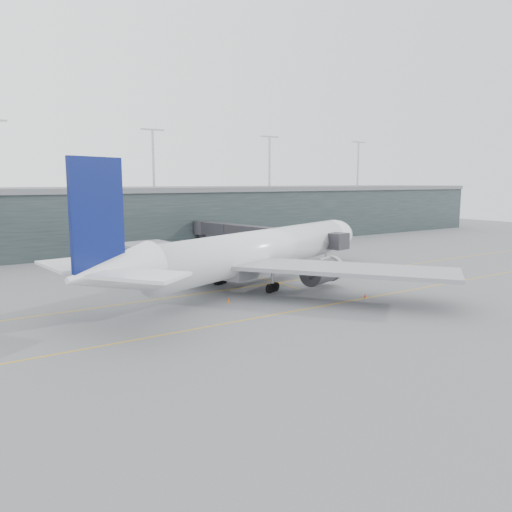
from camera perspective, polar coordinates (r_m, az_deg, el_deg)
ground at (r=83.65m, az=-1.91°, el=-3.00°), size 320.00×320.00×0.00m
taxiline_a at (r=80.35m, az=-0.40°, el=-3.47°), size 160.00×0.25×0.02m
taxiline_b at (r=67.90m, az=7.08°, el=-5.78°), size 160.00×0.25×0.02m
taxiline_lead_main at (r=103.16m, az=-5.41°, el=-0.83°), size 0.25×60.00×0.02m
terminal at (r=135.08m, az=-15.05°, el=4.38°), size 240.00×36.00×29.00m
main_aircraft at (r=81.13m, az=0.36°, el=0.54°), size 66.45×61.39×19.36m
jet_bridge at (r=113.31m, az=-0.69°, el=2.76°), size 12.87×46.27×7.10m
gse_cart at (r=94.79m, az=15.32°, el=-1.43°), size 2.31×1.62×1.48m
baggage_dolly at (r=96.52m, az=19.93°, el=-1.87°), size 3.26×3.01×0.26m
uld_a at (r=89.70m, az=-7.06°, el=-1.72°), size 2.21×2.00×1.64m
uld_b at (r=91.37m, az=-6.78°, el=-1.54°), size 1.88×1.57×1.58m
uld_c at (r=92.65m, az=-4.54°, el=-1.35°), size 1.91×1.57×1.64m
cone_nose at (r=100.12m, az=16.84°, el=-1.27°), size 0.40×0.40×0.64m
cone_wing_stbd at (r=74.32m, az=12.37°, el=-4.40°), size 0.42×0.42×0.67m
cone_wing_port at (r=98.06m, az=-0.84°, el=-1.09°), size 0.41×0.41×0.65m
cone_tail at (r=69.65m, az=-3.15°, el=-5.07°), size 0.44×0.44×0.70m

